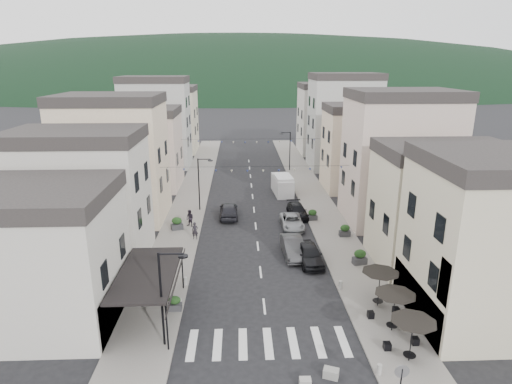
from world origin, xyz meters
TOP-DOWN VIEW (x-y plane):
  - ground at (0.00, 0.00)m, footprint 700.00×700.00m
  - sidewalk_left at (-7.50, 32.00)m, footprint 4.00×76.00m
  - sidewalk_right at (7.50, 32.00)m, footprint 4.00×76.00m
  - hill_backdrop at (0.00, 300.00)m, footprint 640.00×360.00m
  - boutique_building at (-15.50, 5.00)m, footprint 12.00×8.00m
  - bistro_building at (14.50, 4.00)m, footprint 10.00×8.00m
  - boutique_awning at (-7.25, 5.00)m, footprint 3.77×7.50m
  - buildings_row_left at (-14.50, 37.75)m, footprint 10.20×54.16m
  - buildings_row_right at (14.50, 36.59)m, footprint 10.20×54.16m
  - cafe_terrace at (7.70, 2.80)m, footprint 2.50×8.10m
  - streetlamp_left_near at (-5.82, 2.00)m, footprint 1.70×0.56m
  - streetlamp_left_far at (-5.82, 26.00)m, footprint 1.70×0.56m
  - streetlamp_right_far at (5.82, 44.00)m, footprint 1.70×0.56m
  - traffic_sign at (5.80, -3.50)m, footprint 0.70×0.07m
  - bollards at (0.00, 5.50)m, footprint 11.66×10.26m
  - bunting_near at (0.00, 22.00)m, footprint 19.00×0.28m
  - bunting_far at (0.00, 38.00)m, footprint 19.00×0.28m
  - parked_car_a at (4.14, 12.52)m, footprint 2.18×4.72m
  - parked_car_b at (2.94, 13.94)m, footprint 1.92×4.84m
  - parked_car_c at (3.62, 20.41)m, footprint 2.24×4.70m
  - parked_car_d at (4.60, 23.62)m, footprint 2.18×4.62m
  - parked_car_e at (-2.80, 23.71)m, footprint 2.03×4.82m
  - delivery_van at (3.82, 32.03)m, footprint 2.49×5.34m
  - pedestrian_a at (-5.80, 17.61)m, footprint 0.61×0.41m
  - pedestrian_b at (-6.62, 20.87)m, footprint 1.06×1.01m
  - concrete_block_a at (3.13, -1.00)m, footprint 0.93×0.76m
  - concrete_block_b at (1.67, -1.60)m, footprint 0.61×0.46m
  - planter_la at (-6.00, 5.61)m, footprint 0.92×0.52m
  - planter_lb at (-7.84, 20.11)m, footprint 1.28×0.98m
  - planter_ra at (8.18, 11.89)m, footprint 1.22×0.81m
  - planter_rb at (8.36, 17.74)m, footprint 1.05×0.60m
  - planter_rc at (6.00, 22.25)m, footprint 1.07×0.66m

SIDE VIEW (x-z plane):
  - ground at x=0.00m, z-range 0.00..0.00m
  - hill_backdrop at x=0.00m, z-range -35.00..35.00m
  - sidewalk_left at x=-7.50m, z-range 0.00..0.12m
  - sidewalk_right at x=7.50m, z-range 0.00..0.12m
  - concrete_block_b at x=1.67m, z-range 0.00..0.45m
  - concrete_block_a at x=3.13m, z-range 0.00..0.50m
  - bollards at x=0.00m, z-range 0.12..0.72m
  - planter_la at x=-6.00m, z-range 0.11..1.14m
  - parked_car_c at x=3.62m, z-range 0.00..1.29m
  - parked_car_d at x=4.60m, z-range 0.00..1.30m
  - planter_rc at x=6.00m, z-range 0.10..1.24m
  - planter_rb at x=8.36m, z-range 0.10..1.27m
  - planter_ra at x=8.18m, z-range 0.10..1.37m
  - planter_lb at x=-7.84m, z-range 0.10..1.37m
  - parked_car_a at x=4.14m, z-range 0.00..1.57m
  - parked_car_b at x=2.94m, z-range 0.00..1.57m
  - parked_car_e at x=-2.80m, z-range 0.00..1.63m
  - pedestrian_a at x=-5.80m, z-range 0.12..1.76m
  - pedestrian_b at x=-6.62m, z-range 0.12..1.84m
  - delivery_van at x=3.82m, z-range -0.02..2.46m
  - traffic_sign at x=5.80m, z-range 0.58..3.28m
  - cafe_terrace at x=7.70m, z-range 1.09..3.62m
  - boutique_awning at x=-7.25m, z-range 1.48..4.75m
  - streetlamp_left_near at x=-5.82m, z-range 0.70..6.70m
  - streetlamp_left_far at x=-5.82m, z-range 0.70..6.70m
  - streetlamp_right_far at x=5.82m, z-range 0.70..6.70m
  - boutique_building at x=-15.50m, z-range 0.00..8.00m
  - bistro_building at x=14.50m, z-range 0.00..10.00m
  - bunting_near at x=0.00m, z-range 5.34..5.96m
  - bunting_far at x=0.00m, z-range 5.34..5.96m
  - buildings_row_left at x=-14.50m, z-range -0.88..13.12m
  - buildings_row_right at x=14.50m, z-range -0.93..13.57m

